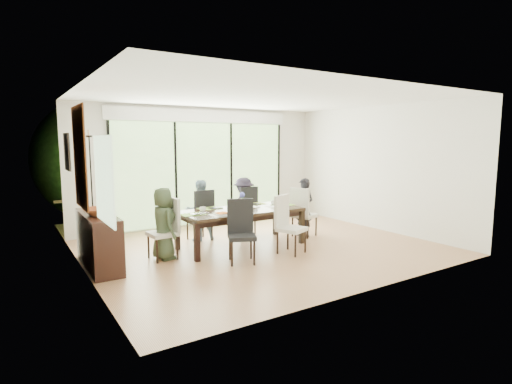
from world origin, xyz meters
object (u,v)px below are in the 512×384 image
sideboard (99,241)px  chair_far_left (199,215)px  vase (242,206)px  chair_right_end (305,212)px  person_far_right (244,206)px  chair_far_right (243,210)px  table_top (241,211)px  cup_b (251,207)px  chair_near_left (242,232)px  laptop (201,214)px  chair_near_right (292,225)px  person_left_end (163,223)px  person_right_end (304,207)px  cup_c (274,203)px  person_far_left (200,210)px  chair_left_end (162,229)px  bowl (99,211)px  cup_a (203,209)px

sideboard → chair_far_left: bearing=19.9°
chair_far_left → vase: 0.97m
chair_right_end → vase: chair_right_end is taller
person_far_right → chair_far_right: bearing=-95.8°
table_top → cup_b: 0.19m
chair_near_left → laptop: (-0.35, 0.77, 0.20)m
chair_far_right → chair_near_right: same height
person_left_end → person_right_end: 2.96m
chair_far_right → cup_c: (0.25, -0.75, 0.23)m
chair_far_right → cup_c: chair_far_right is taller
person_right_end → cup_c: person_right_end is taller
person_far_right → person_far_left: bearing=-5.8°
person_far_left → cup_c: bearing=151.8°
table_top → person_right_end: 1.48m
table_top → chair_near_left: chair_near_left is taller
person_far_left → chair_left_end: bearing=40.4°
chair_left_end → vase: size_ratio=9.17×
chair_near_right → cup_c: (0.30, 0.97, 0.23)m
person_far_left → chair_near_left: bearing=90.4°
person_right_end → sideboard: size_ratio=0.80×
chair_far_right → vase: 0.97m
person_left_end → person_far_right: same height
chair_left_end → chair_far_left: (1.05, 0.85, 0.00)m
table_top → person_far_right: (0.55, 0.83, -0.07)m
sideboard → cup_c: bearing=-0.3°
person_right_end → cup_b: bearing=-96.4°
table_top → bowl: 2.48m
laptop → bowl: bearing=165.8°
cup_c → chair_near_right: bearing=-107.2°
person_right_end → vase: 1.44m
cup_c → chair_far_left: bearing=149.0°
person_far_right → vase: size_ratio=10.75×
bowl → chair_near_left: bearing=-24.3°
cup_b → cup_c: size_ratio=0.81×
cup_a → chair_far_left: bearing=70.3°
chair_near_left → person_far_left: person_far_left is taller
chair_far_right → person_left_end: (-2.03, -0.85, 0.09)m
chair_right_end → cup_a: 2.22m
table_top → cup_c: (0.80, 0.10, 0.07)m
vase → cup_a: (-0.75, 0.10, -0.01)m
chair_near_left → sideboard: (-1.97, 0.99, -0.09)m
table_top → cup_a: cup_a is taller
person_far_left → person_far_right: (1.00, 0.00, 0.00)m
chair_right_end → sideboard: 3.97m
chair_far_left → cup_a: 0.78m
chair_far_left → cup_a: chair_far_left is taller
person_right_end → laptop: 2.33m
person_far_right → cup_c: 0.78m
person_left_end → person_right_end: bearing=-93.9°
chair_right_end → person_far_left: bearing=46.9°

